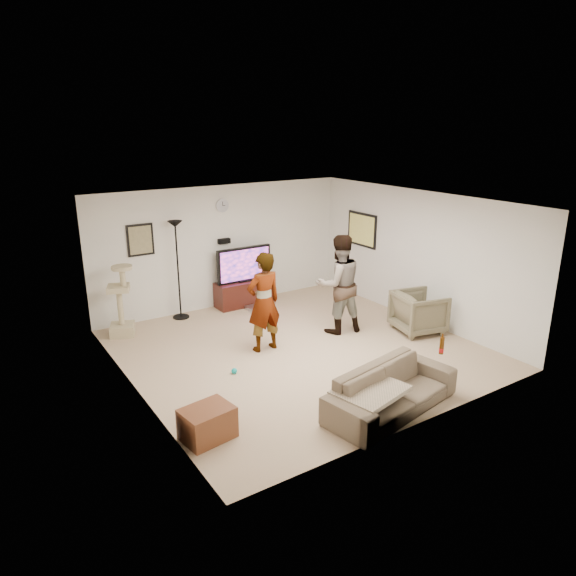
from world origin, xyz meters
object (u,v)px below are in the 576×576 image
floor_lamp (178,271)px  beer_bottle (442,346)px  person_right (339,284)px  sofa (392,390)px  tv (244,264)px  armchair (419,312)px  person_left (264,302)px  tv_stand (245,293)px  cat_tree (120,301)px  side_table (207,423)px

floor_lamp → beer_bottle: 5.20m
person_right → sofa: bearing=77.9°
tv → armchair: size_ratio=1.46×
tv → person_left: 2.35m
tv_stand → tv: size_ratio=1.04×
floor_lamp → armchair: size_ratio=2.32×
floor_lamp → beer_bottle: (1.95, -4.82, -0.25)m
tv_stand → person_right: 2.43m
floor_lamp → sofa: floor_lamp is taller
cat_tree → beer_bottle: size_ratio=5.21×
person_left → armchair: (2.77, -0.86, -0.47)m
person_right → sofa: size_ratio=0.90×
sofa → person_right: bearing=56.4°
person_left → beer_bottle: person_left is taller
tv → person_left: size_ratio=0.71×
floor_lamp → person_left: (0.61, -2.21, -0.11)m
beer_bottle → sofa: bearing=180.0°
tv_stand → tv: bearing=0.0°
floor_lamp → beer_bottle: bearing=-68.0°
armchair → tv: bearing=45.8°
tv → sofa: tv is taller
person_left → sofa: (0.42, -2.61, -0.56)m
cat_tree → sofa: bearing=-63.8°
floor_lamp → cat_tree: bearing=-168.6°
person_right → sofa: person_right is taller
tv_stand → sofa: (-0.41, -4.80, 0.03)m
person_right → armchair: size_ratio=2.18×
person_right → tv: bearing=-60.5°
floor_lamp → side_table: floor_lamp is taller
tv_stand → floor_lamp: 1.60m
person_left → sofa: size_ratio=0.85×
tv_stand → cat_tree: size_ratio=0.96×
cat_tree → armchair: (4.60, -2.83, -0.27)m
beer_bottle → armchair: size_ratio=0.30×
person_right → side_table: person_right is taller
floor_lamp → side_table: bearing=-107.8°
cat_tree → beer_bottle: bearing=-55.3°
cat_tree → person_right: bearing=-30.6°
tv_stand → side_table: 4.91m
floor_lamp → person_left: floor_lamp is taller
floor_lamp → person_right: size_ratio=1.06×
side_table → tv: bearing=55.9°
beer_bottle → side_table: (-3.26, 0.74, -0.51)m
tv → person_right: (0.72, -2.23, 0.02)m
floor_lamp → tv_stand: bearing=-0.5°
cat_tree → floor_lamp: bearing=11.4°
person_right → floor_lamp: bearing=-34.6°
person_left → armchair: bearing=161.4°
person_left → beer_bottle: size_ratio=6.80×
tv_stand → person_right: bearing=-72.2°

